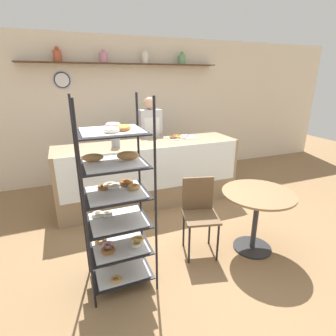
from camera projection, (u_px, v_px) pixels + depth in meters
The scene contains 9 objects.
ground_plane at pixel (181, 243), 3.28m from camera, with size 14.00×14.00×0.00m, color olive.
back_wall at pixel (126, 109), 5.18m from camera, with size 10.00×0.30×2.70m.
display_counter at pixel (149, 173), 4.21m from camera, with size 2.84×0.72×1.01m.
pastry_rack at pixel (117, 203), 2.41m from camera, with size 0.61×0.52×1.84m.
person_worker at pixel (150, 140), 4.65m from camera, with size 0.38×0.23×1.66m.
cafe_table at pixel (257, 206), 3.01m from camera, with size 0.82×0.82×0.74m.
cafe_chair at pixel (199, 208), 3.01m from camera, with size 0.46×0.46×0.89m.
coffee_carafe at pixel (115, 137), 3.75m from camera, with size 0.12×0.12×0.31m.
donut_tray_counter at pixel (180, 137), 4.35m from camera, with size 0.46×0.26×0.05m.
Camera 1 is at (-1.19, -2.53, 1.96)m, focal length 28.00 mm.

